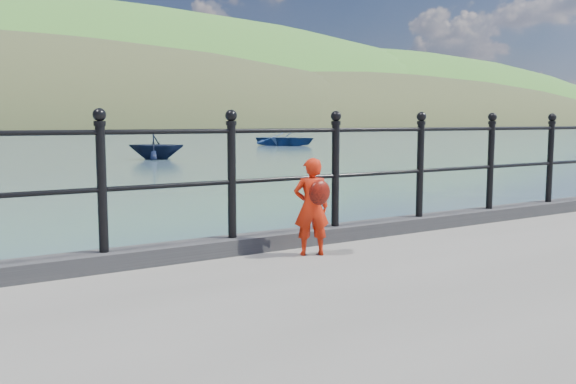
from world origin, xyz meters
TOP-DOWN VIEW (x-y plane):
  - ground at (0.00, 0.00)m, footprint 600.00×600.00m
  - kerb at (0.00, -0.15)m, footprint 60.00×0.30m
  - railing at (0.00, -0.15)m, footprint 18.11×0.11m
  - far_shore at (38.34, 239.41)m, footprint 830.00×200.00m
  - child at (-0.01, -0.62)m, footprint 0.39×0.35m
  - launch_blue at (26.83, 42.72)m, footprint 6.32×7.02m
  - launch_navy at (9.46, 29.47)m, footprint 4.23×4.13m

SIDE VIEW (x-z plane):
  - far_shore at x=38.34m, z-range -100.57..55.43m
  - ground at x=0.00m, z-range 0.00..0.00m
  - launch_blue at x=26.83m, z-range 0.00..1.19m
  - launch_navy at x=9.46m, z-range 0.00..1.70m
  - kerb at x=0.00m, z-range 1.00..1.15m
  - child at x=-0.01m, z-range 1.01..1.92m
  - railing at x=0.00m, z-range 1.23..2.42m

